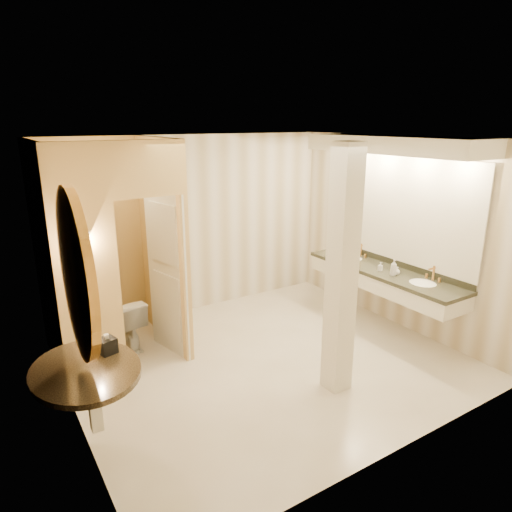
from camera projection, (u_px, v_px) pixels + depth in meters
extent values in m
plane|color=silver|center=(266.00, 360.00, 5.73)|extent=(4.50, 4.50, 0.00)
plane|color=white|center=(268.00, 139.00, 4.96)|extent=(4.50, 4.50, 0.00)
cube|color=beige|center=(194.00, 226.00, 6.96)|extent=(4.50, 0.02, 2.70)
cube|color=beige|center=(402.00, 317.00, 3.72)|extent=(4.50, 0.02, 2.70)
cube|color=beige|center=(63.00, 295.00, 4.19)|extent=(0.02, 4.00, 2.70)
cube|color=beige|center=(398.00, 233.00, 6.49)|extent=(0.02, 4.00, 2.70)
cube|color=#EAC37A|center=(163.00, 244.00, 5.94)|extent=(0.10, 1.50, 2.70)
cube|color=#EAC37A|center=(87.00, 274.00, 4.76)|extent=(0.65, 0.10, 2.70)
cube|color=#EAC37A|center=(147.00, 169.00, 4.83)|extent=(0.80, 0.10, 0.60)
cube|color=silver|center=(168.00, 274.00, 5.69)|extent=(0.22, 0.79, 2.10)
cylinder|color=#B87F3B|center=(86.00, 257.00, 4.65)|extent=(0.03, 0.03, 0.30)
cone|color=silver|center=(84.00, 238.00, 4.59)|extent=(0.14, 0.14, 0.14)
cube|color=silver|center=(383.00, 279.00, 6.47)|extent=(0.60, 2.43, 0.24)
cube|color=black|center=(384.00, 271.00, 6.43)|extent=(0.64, 2.47, 0.05)
cube|color=black|center=(398.00, 263.00, 6.56)|extent=(0.03, 2.43, 0.10)
ellipsoid|color=white|center=(422.00, 286.00, 5.91)|extent=(0.40, 0.44, 0.15)
cylinder|color=#B87F3B|center=(433.00, 274.00, 5.97)|extent=(0.03, 0.03, 0.22)
ellipsoid|color=white|center=(351.00, 261.00, 6.97)|extent=(0.40, 0.44, 0.15)
cylinder|color=#B87F3B|center=(361.00, 251.00, 7.04)|extent=(0.03, 0.03, 0.22)
cube|color=white|center=(402.00, 210.00, 6.33)|extent=(0.03, 2.43, 1.40)
cube|color=silver|center=(394.00, 144.00, 5.94)|extent=(0.75, 2.63, 0.22)
cylinder|color=black|center=(86.00, 371.00, 3.87)|extent=(1.12, 1.12, 0.05)
cube|color=silver|center=(94.00, 400.00, 3.98)|extent=(0.10, 0.10, 0.60)
cylinder|color=gold|center=(77.00, 276.00, 3.64)|extent=(0.07, 1.12, 1.12)
cylinder|color=white|center=(82.00, 275.00, 3.66)|extent=(0.02, 0.90, 0.90)
cube|color=silver|center=(342.00, 273.00, 4.79)|extent=(0.25, 0.25, 2.70)
cube|color=black|center=(107.00, 346.00, 4.10)|extent=(0.17, 0.17, 0.14)
imported|color=white|center=(124.00, 323.00, 5.96)|extent=(0.48, 0.72, 0.69)
imported|color=beige|center=(380.00, 267.00, 6.36)|extent=(0.07, 0.07, 0.12)
imported|color=silver|center=(397.00, 271.00, 6.20)|extent=(0.10, 0.10, 0.11)
imported|color=#C6B28C|center=(394.00, 268.00, 6.14)|extent=(0.11, 0.11, 0.23)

